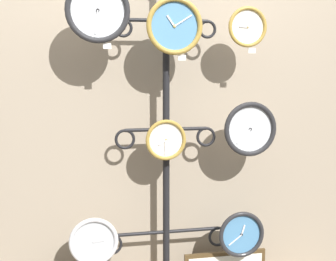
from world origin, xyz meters
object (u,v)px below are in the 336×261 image
Objects in this scene: clock_bottom_right at (241,234)px; clock_top_left at (98,10)px; clock_middle_center at (166,140)px; clock_top_right at (247,27)px; clock_middle_right at (250,129)px; clock_bottom_left at (94,241)px; clock_top_center at (174,26)px; display_stand at (166,206)px.

clock_top_left is at bearing -178.95° from clock_bottom_right.
clock_top_left is 1.46× the size of clock_middle_center.
clock_top_right reaches higher than clock_middle_right.
clock_middle_center is at bearing 179.31° from clock_middle_right.
clock_bottom_left is at bearing -178.57° from clock_top_right.
clock_bottom_right is at bearing 0.45° from clock_top_center.
clock_top_center reaches higher than clock_middle_right.
clock_middle_right reaches higher than clock_middle_center.
clock_middle_right is 1.03m from clock_bottom_left.
clock_top_center is 1.11× the size of clock_bottom_right.
clock_top_left is 1.24× the size of clock_bottom_left.
clock_top_right is at bearing 1.92° from clock_top_left.
clock_middle_right is 0.59m from clock_bottom_right.
clock_bottom_left is at bearing -179.27° from clock_top_center.
display_stand reaches higher than clock_middle_center.
clock_middle_right is (0.45, -0.09, 0.43)m from display_stand.
clock_top_left is at bearing -161.78° from display_stand.
clock_top_right reaches higher than clock_bottom_right.
clock_middle_center is (-0.04, 0.03, -0.59)m from clock_top_center.
clock_middle_right is 1.17× the size of clock_bottom_left.
clock_middle_center is (-0.44, 0.01, -0.60)m from clock_top_right.
clock_bottom_left is (-0.83, -0.02, -1.12)m from clock_top_right.
clock_top_right is at bearing 2.19° from clock_top_center.
clock_top_center reaches higher than clock_bottom_right.
clock_top_center is 0.70m from clock_middle_right.
display_stand reaches higher than clock_top_right.
clock_top_center is 0.97× the size of clock_middle_right.
clock_top_center is at bearing 1.63° from clock_top_left.
clock_top_left is 1.21× the size of clock_bottom_right.
clock_top_right is (0.79, 0.03, -0.06)m from clock_top_left.
clock_middle_center is at bearing 4.82° from clock_bottom_left.
display_stand is 9.29× the size of clock_middle_center.
display_stand is 0.99m from clock_top_center.
clock_top_center is 1.37× the size of clock_top_right.
clock_bottom_right is (-0.05, -0.02, -0.59)m from clock_middle_right.
clock_middle_right is (0.82, 0.03, -0.61)m from clock_top_left.
clock_top_left is 1.03m from clock_middle_right.
clock_top_right reaches higher than clock_middle_center.
clock_top_left reaches higher than clock_top_right.
display_stand is 0.45m from clock_bottom_right.
clock_bottom_left is (-0.04, 0.01, -1.18)m from clock_top_left.
clock_bottom_right is at bearing -138.14° from clock_top_right.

